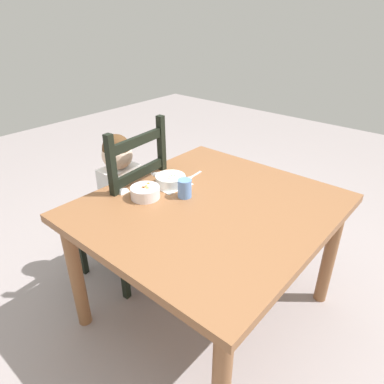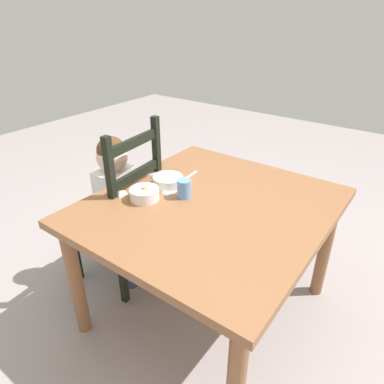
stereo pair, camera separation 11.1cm
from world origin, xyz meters
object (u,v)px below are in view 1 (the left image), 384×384
at_px(child_figure, 124,189).
at_px(spoon, 191,177).
at_px(drinking_cup, 185,188).
at_px(bowl_of_carrots, 145,192).
at_px(dining_table, 209,220).
at_px(bowl_of_peas, 171,180).
at_px(dining_chair, 127,211).

relative_size(child_figure, spoon, 6.78).
bearing_deg(drinking_cup, bowl_of_carrots, 133.40).
height_order(spoon, drinking_cup, drinking_cup).
relative_size(child_figure, bowl_of_carrots, 6.46).
bearing_deg(dining_table, drinking_cup, 99.38).
height_order(dining_table, bowl_of_peas, bowl_of_peas).
xyz_separation_m(bowl_of_peas, spoon, (0.14, -0.02, -0.02)).
distance_m(dining_chair, bowl_of_peas, 0.41).
distance_m(dining_table, bowl_of_peas, 0.31).
relative_size(bowl_of_peas, drinking_cup, 1.71).
bearing_deg(dining_chair, dining_table, -83.90).
bearing_deg(dining_table, child_figure, 96.65).
xyz_separation_m(bowl_of_peas, drinking_cup, (-0.05, -0.14, 0.02)).
xyz_separation_m(bowl_of_carrots, drinking_cup, (0.13, -0.14, 0.02)).
bearing_deg(drinking_cup, dining_table, -80.62).
bearing_deg(child_figure, dining_table, -83.35).
distance_m(bowl_of_carrots, drinking_cup, 0.20).
relative_size(child_figure, drinking_cup, 10.05).
bearing_deg(child_figure, bowl_of_carrots, -107.18).
relative_size(dining_chair, spoon, 7.40).
bearing_deg(dining_table, bowl_of_carrots, 119.05).
bearing_deg(dining_chair, bowl_of_carrots, -108.19).
relative_size(dining_table, spoon, 8.45).
relative_size(dining_chair, drinking_cup, 10.97).
distance_m(bowl_of_carrots, spoon, 0.32).
bearing_deg(child_figure, dining_chair, -0.69).
xyz_separation_m(dining_table, bowl_of_peas, (0.02, 0.28, 0.12)).
xyz_separation_m(child_figure, drinking_cup, (0.04, -0.44, 0.13)).
distance_m(dining_chair, child_figure, 0.15).
xyz_separation_m(dining_table, child_figure, (-0.07, 0.58, 0.01)).
height_order(dining_table, child_figure, child_figure).
bearing_deg(bowl_of_carrots, child_figure, 72.82).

